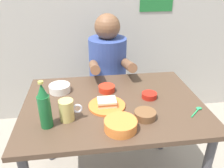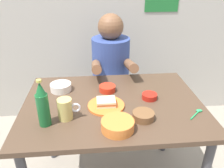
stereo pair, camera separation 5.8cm
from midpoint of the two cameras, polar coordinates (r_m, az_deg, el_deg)
The scene contains 13 objects.
dining_table at distance 1.46m, azimuth -0.89°, elevation -7.68°, with size 1.10×0.80×0.74m.
stool at distance 2.15m, azimuth -1.79°, elevation -4.72°, with size 0.34×0.34×0.45m.
person_seated at distance 1.96m, azimuth -1.93°, elevation 5.57°, with size 0.33×0.56×0.72m.
plate_orange at distance 1.36m, azimuth -2.53°, elevation -5.49°, with size 0.22×0.22×0.01m, color orange.
sandwich at distance 1.35m, azimuth -2.55°, elevation -4.59°, with size 0.11×0.09×0.04m.
beer_mug at distance 1.25m, azimuth -12.57°, elevation -6.48°, with size 0.13×0.08×0.12m.
beer_bottle at distance 1.20m, azimuth -18.01°, elevation -5.52°, with size 0.06×0.06×0.26m.
condiment_bowl_brown at distance 1.26m, azimuth 7.01°, elevation -7.64°, with size 0.12×0.12×0.04m.
sambal_bowl_red at distance 1.46m, azimuth 8.25°, elevation -2.81°, with size 0.10×0.10×0.03m.
soup_bowl_orange at distance 1.17m, azimuth 0.49°, elevation -10.20°, with size 0.17×0.17×0.05m.
sauce_bowl_chili at distance 1.52m, azimuth -2.44°, elevation -1.08°, with size 0.11×0.11×0.04m.
rice_bowl_white at distance 1.56m, azimuth -14.09°, elevation -0.95°, with size 0.14×0.14×0.05m.
spoon at distance 1.40m, azimuth 19.62°, elevation -6.20°, with size 0.10×0.09×0.01m.
Camera 1 is at (-0.17, -1.19, 1.47)m, focal length 36.30 mm.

